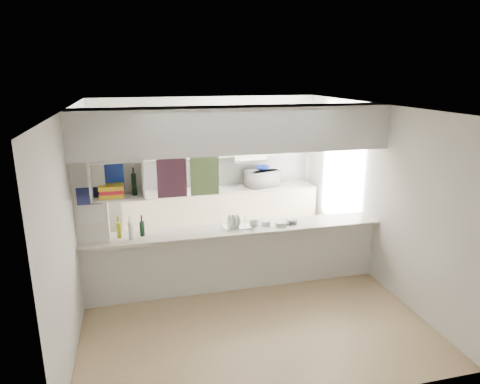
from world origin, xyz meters
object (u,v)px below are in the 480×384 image
object	(u,v)px
dish_rack	(236,222)
wine_bottles	(125,230)
microwave	(262,178)
bowl	(263,168)

from	to	relation	value
dish_rack	wine_bottles	world-z (taller)	wine_bottles
microwave	wine_bottles	distance (m)	3.28
microwave	wine_bottles	bearing A→B (deg)	22.00
microwave	dish_rack	xyz separation A→B (m)	(-1.00, -2.05, -0.08)
dish_rack	wine_bottles	distance (m)	1.52
wine_bottles	dish_rack	bearing A→B (deg)	2.17
microwave	wine_bottles	world-z (taller)	same
bowl	dish_rack	bearing A→B (deg)	-116.10
dish_rack	wine_bottles	xyz separation A→B (m)	(-1.52, -0.06, 0.04)
bowl	microwave	bearing A→B (deg)	-118.14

